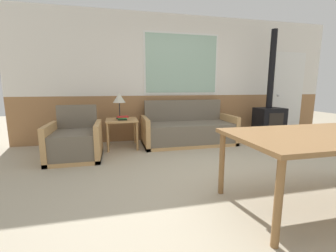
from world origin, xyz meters
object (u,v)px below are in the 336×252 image
at_px(armchair, 75,142).
at_px(dining_table, 324,140).
at_px(couch, 188,131).
at_px(side_table, 122,124).
at_px(table_lamp, 119,99).
at_px(wood_stove, 269,114).

height_order(armchair, dining_table, armchair).
distance_m(couch, dining_table, 2.73).
relative_size(side_table, table_lamp, 1.18).
relative_size(armchair, dining_table, 0.48).
xyz_separation_m(armchair, wood_stove, (4.02, 0.48, 0.30)).
distance_m(couch, side_table, 1.36).
bearing_deg(table_lamp, armchair, -140.30).
bearing_deg(table_lamp, wood_stove, -2.38).
height_order(table_lamp, dining_table, table_lamp).
relative_size(armchair, table_lamp, 1.71).
distance_m(side_table, wood_stove, 3.24).
height_order(couch, dining_table, couch).
xyz_separation_m(side_table, wood_stove, (3.24, -0.03, 0.10)).
height_order(couch, table_lamp, table_lamp).
bearing_deg(couch, armchair, -166.39).
bearing_deg(wood_stove, couch, 179.02).
xyz_separation_m(table_lamp, dining_table, (1.88, -2.76, -0.28)).
bearing_deg(couch, side_table, -179.99).
bearing_deg(side_table, wood_stove, -0.57).
distance_m(side_table, table_lamp, 0.49).
relative_size(table_lamp, dining_table, 0.28).
distance_m(dining_table, wood_stove, 2.97).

